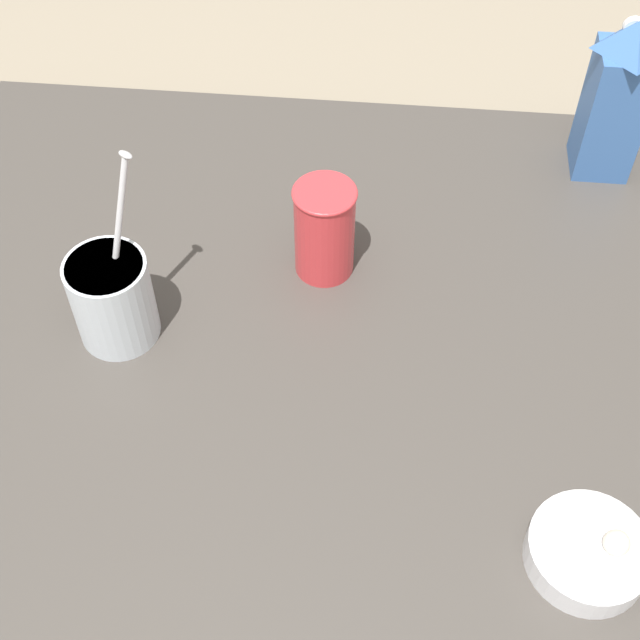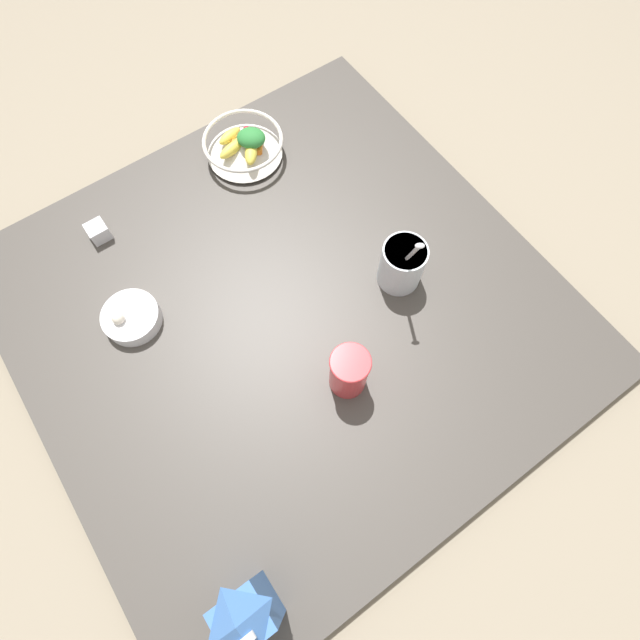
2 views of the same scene
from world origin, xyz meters
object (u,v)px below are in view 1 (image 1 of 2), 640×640
Objects in this scene: milk_carton at (617,98)px; garlic_bowl at (588,552)px; drinking_cup at (324,229)px; yogurt_tub at (112,295)px.

milk_carton is 1.89× the size of garlic_bowl.
milk_carton is 0.47m from drinking_cup.
garlic_bowl is (-0.32, 0.40, -0.05)m from drinking_cup.
drinking_cup is at bearing -151.45° from yogurt_tub.
milk_carton is 1.77× the size of drinking_cup.
drinking_cup is 1.07× the size of garlic_bowl.
yogurt_tub is 1.97× the size of garlic_bowl.
yogurt_tub reaches higher than drinking_cup.
yogurt_tub is 0.63m from garlic_bowl.
drinking_cup is at bearing -51.51° from garlic_bowl.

